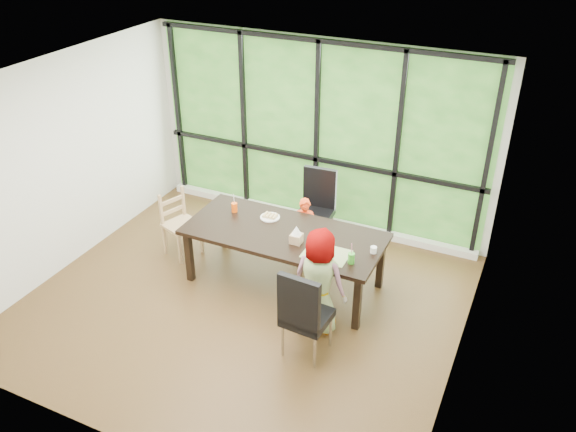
# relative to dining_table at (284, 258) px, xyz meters

# --- Properties ---
(ground) EXTENTS (5.00, 5.00, 0.00)m
(ground) POSITION_rel_dining_table_xyz_m (-0.27, -0.57, -0.38)
(ground) COLOR black
(ground) RESTS_ON ground
(back_wall) EXTENTS (5.00, 0.00, 5.00)m
(back_wall) POSITION_rel_dining_table_xyz_m (-0.27, 1.68, 0.98)
(back_wall) COLOR silver
(back_wall) RESTS_ON ground
(foliage_backdrop) EXTENTS (4.80, 0.02, 2.65)m
(foliage_backdrop) POSITION_rel_dining_table_xyz_m (-0.27, 1.66, 0.98)
(foliage_backdrop) COLOR #26501C
(foliage_backdrop) RESTS_ON back_wall
(window_mullions) EXTENTS (4.80, 0.06, 2.65)m
(window_mullions) POSITION_rel_dining_table_xyz_m (-0.27, 1.62, 0.98)
(window_mullions) COLOR black
(window_mullions) RESTS_ON back_wall
(window_sill) EXTENTS (4.80, 0.12, 0.10)m
(window_sill) POSITION_rel_dining_table_xyz_m (-0.27, 1.58, -0.33)
(window_sill) COLOR silver
(window_sill) RESTS_ON ground
(dining_table) EXTENTS (2.51, 1.31, 0.75)m
(dining_table) POSITION_rel_dining_table_xyz_m (0.00, 0.00, 0.00)
(dining_table) COLOR black
(dining_table) RESTS_ON ground
(chair_window_leather) EXTENTS (0.49, 0.49, 1.08)m
(chair_window_leather) POSITION_rel_dining_table_xyz_m (-0.02, 1.01, 0.17)
(chair_window_leather) COLOR black
(chair_window_leather) RESTS_ON ground
(chair_interior_leather) EXTENTS (0.49, 0.49, 1.08)m
(chair_interior_leather) POSITION_rel_dining_table_xyz_m (0.75, -1.02, 0.17)
(chair_interior_leather) COLOR black
(chair_interior_leather) RESTS_ON ground
(chair_end_beech) EXTENTS (0.52, 0.53, 0.90)m
(chair_end_beech) POSITION_rel_dining_table_xyz_m (-1.53, 0.04, 0.08)
(chair_end_beech) COLOR #A37F55
(chair_end_beech) RESTS_ON ground
(child_toddler) EXTENTS (0.36, 0.29, 0.88)m
(child_toddler) POSITION_rel_dining_table_xyz_m (0.00, 0.64, 0.07)
(child_toddler) COLOR #FF4418
(child_toddler) RESTS_ON ground
(child_older) EXTENTS (0.65, 0.44, 1.27)m
(child_older) POSITION_rel_dining_table_xyz_m (0.71, -0.60, 0.26)
(child_older) COLOR gray
(child_older) RESTS_ON ground
(placemat) EXTENTS (0.51, 0.38, 0.01)m
(placemat) POSITION_rel_dining_table_xyz_m (0.64, -0.23, 0.38)
(placemat) COLOR tan
(placemat) RESTS_ON dining_table
(plate_far) EXTENTS (0.25, 0.25, 0.02)m
(plate_far) POSITION_rel_dining_table_xyz_m (-0.31, 0.24, 0.38)
(plate_far) COLOR white
(plate_far) RESTS_ON dining_table
(plate_near) EXTENTS (0.22, 0.22, 0.01)m
(plate_near) POSITION_rel_dining_table_xyz_m (0.64, -0.26, 0.38)
(plate_near) COLOR white
(plate_near) RESTS_ON dining_table
(orange_cup) EXTENTS (0.08, 0.08, 0.12)m
(orange_cup) POSITION_rel_dining_table_xyz_m (-0.79, 0.19, 0.44)
(orange_cup) COLOR #FF560B
(orange_cup) RESTS_ON dining_table
(green_cup) EXTENTS (0.08, 0.08, 0.12)m
(green_cup) POSITION_rel_dining_table_xyz_m (0.95, -0.28, 0.44)
(green_cup) COLOR green
(green_cup) RESTS_ON dining_table
(white_mug) EXTENTS (0.08, 0.08, 0.08)m
(white_mug) POSITION_rel_dining_table_xyz_m (1.11, 0.03, 0.41)
(white_mug) COLOR white
(white_mug) RESTS_ON dining_table
(tissue_box) EXTENTS (0.13, 0.13, 0.11)m
(tissue_box) POSITION_rel_dining_table_xyz_m (0.23, -0.15, 0.43)
(tissue_box) COLOR tan
(tissue_box) RESTS_ON dining_table
(crepe_rolls_far) EXTENTS (0.20, 0.12, 0.04)m
(crepe_rolls_far) POSITION_rel_dining_table_xyz_m (-0.31, 0.24, 0.41)
(crepe_rolls_far) COLOR tan
(crepe_rolls_far) RESTS_ON plate_far
(crepe_rolls_near) EXTENTS (0.05, 0.12, 0.04)m
(crepe_rolls_near) POSITION_rel_dining_table_xyz_m (0.64, -0.26, 0.41)
(crepe_rolls_near) COLOR tan
(crepe_rolls_near) RESTS_ON plate_near
(straw_white) EXTENTS (0.01, 0.04, 0.20)m
(straw_white) POSITION_rel_dining_table_xyz_m (-0.79, 0.19, 0.54)
(straw_white) COLOR white
(straw_white) RESTS_ON orange_cup
(straw_pink) EXTENTS (0.01, 0.04, 0.20)m
(straw_pink) POSITION_rel_dining_table_xyz_m (0.95, -0.28, 0.54)
(straw_pink) COLOR pink
(straw_pink) RESTS_ON green_cup
(tissue) EXTENTS (0.12, 0.12, 0.11)m
(tissue) POSITION_rel_dining_table_xyz_m (0.23, -0.15, 0.54)
(tissue) COLOR white
(tissue) RESTS_ON tissue_box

